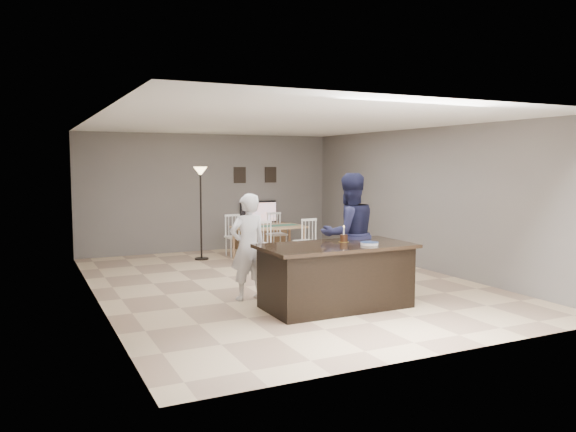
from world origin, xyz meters
name	(u,v)px	position (x,y,z in m)	size (l,w,h in m)	color
floor	(282,283)	(0.00, 0.00, 0.00)	(8.00, 8.00, 0.00)	#D5B388
room_shell	(282,184)	(0.00, 0.00, 1.68)	(8.00, 8.00, 8.00)	slate
kitchen_island	(336,276)	(0.00, -1.80, 0.45)	(2.15, 1.10, 0.90)	black
tv_console	(261,236)	(1.20, 3.77, 0.30)	(1.20, 0.40, 0.60)	brown
television	(260,212)	(1.20, 3.84, 0.86)	(0.91, 0.12, 0.53)	black
tv_screen_glow	(261,212)	(1.20, 3.76, 0.87)	(0.78, 0.78, 0.00)	orange
picture_frames	(255,175)	(1.15, 3.98, 1.75)	(1.10, 0.02, 0.38)	black
doorway	(122,235)	(-2.99, -2.30, 1.26)	(0.00, 2.10, 2.65)	black
woman	(248,247)	(-0.95, -0.84, 0.79)	(0.58, 0.38, 1.59)	silver
man	(349,235)	(0.55, -1.25, 0.94)	(0.92, 0.71, 1.89)	#1A1B39
birthday_cake	(344,238)	(0.22, -1.63, 0.96)	(0.15, 0.15, 0.23)	gold
plate_stack	(369,243)	(0.39, -2.04, 0.92)	(0.25, 0.25, 0.04)	white
dining_table	(269,232)	(0.78, 2.32, 0.58)	(1.51, 1.72, 0.91)	tan
floor_lamp	(201,188)	(-0.55, 2.84, 1.52)	(0.29, 0.29, 1.96)	black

